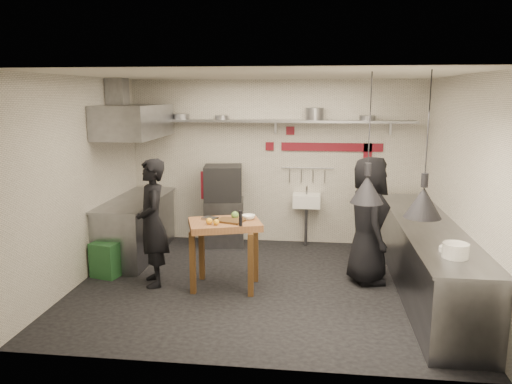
# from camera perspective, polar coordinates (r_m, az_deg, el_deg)

# --- Properties ---
(floor) EXTENTS (5.00, 5.00, 0.00)m
(floor) POSITION_cam_1_polar(r_m,az_deg,el_deg) (6.94, 0.71, -10.55)
(floor) COLOR black
(floor) RESTS_ON ground
(ceiling) EXTENTS (5.00, 5.00, 0.00)m
(ceiling) POSITION_cam_1_polar(r_m,az_deg,el_deg) (6.45, 0.78, 13.23)
(ceiling) COLOR beige
(ceiling) RESTS_ON floor
(wall_back) EXTENTS (5.00, 0.04, 2.80)m
(wall_back) POSITION_cam_1_polar(r_m,az_deg,el_deg) (8.61, 2.24, 3.39)
(wall_back) COLOR beige
(wall_back) RESTS_ON floor
(wall_front) EXTENTS (5.00, 0.04, 2.80)m
(wall_front) POSITION_cam_1_polar(r_m,az_deg,el_deg) (4.52, -2.11, -3.87)
(wall_front) COLOR beige
(wall_front) RESTS_ON floor
(wall_left) EXTENTS (0.04, 4.20, 2.80)m
(wall_left) POSITION_cam_1_polar(r_m,az_deg,el_deg) (7.25, -19.31, 1.27)
(wall_left) COLOR beige
(wall_left) RESTS_ON floor
(wall_right) EXTENTS (0.04, 4.20, 2.80)m
(wall_right) POSITION_cam_1_polar(r_m,az_deg,el_deg) (6.76, 22.32, 0.37)
(wall_right) COLOR beige
(wall_right) RESTS_ON floor
(red_band_horiz) EXTENTS (1.70, 0.02, 0.14)m
(red_band_horiz) POSITION_cam_1_polar(r_m,az_deg,el_deg) (8.54, 8.64, 5.10)
(red_band_horiz) COLOR maroon
(red_band_horiz) RESTS_ON wall_back
(red_band_vert) EXTENTS (0.14, 0.02, 1.10)m
(red_band_vert) POSITION_cam_1_polar(r_m,az_deg,el_deg) (8.64, 12.52, 1.81)
(red_band_vert) COLOR maroon
(red_band_vert) RESTS_ON wall_back
(red_tile_a) EXTENTS (0.14, 0.02, 0.14)m
(red_tile_a) POSITION_cam_1_polar(r_m,az_deg,el_deg) (8.52, 3.95, 7.01)
(red_tile_a) COLOR maroon
(red_tile_a) RESTS_ON wall_back
(red_tile_b) EXTENTS (0.14, 0.02, 0.14)m
(red_tile_b) POSITION_cam_1_polar(r_m,az_deg,el_deg) (8.57, 1.57, 5.24)
(red_tile_b) COLOR maroon
(red_tile_b) RESTS_ON wall_back
(back_shelf) EXTENTS (4.60, 0.34, 0.04)m
(back_shelf) POSITION_cam_1_polar(r_m,az_deg,el_deg) (8.37, 2.18, 8.11)
(back_shelf) COLOR slate
(back_shelf) RESTS_ON wall_back
(shelf_bracket_left) EXTENTS (0.04, 0.06, 0.24)m
(shelf_bracket_left) POSITION_cam_1_polar(r_m,az_deg,el_deg) (8.88, -10.17, 7.48)
(shelf_bracket_left) COLOR slate
(shelf_bracket_left) RESTS_ON wall_back
(shelf_bracket_mid) EXTENTS (0.04, 0.06, 0.24)m
(shelf_bracket_mid) POSITION_cam_1_polar(r_m,az_deg,el_deg) (8.52, 2.26, 7.50)
(shelf_bracket_mid) COLOR slate
(shelf_bracket_mid) RESTS_ON wall_back
(shelf_bracket_right) EXTENTS (0.04, 0.06, 0.24)m
(shelf_bracket_right) POSITION_cam_1_polar(r_m,az_deg,el_deg) (8.58, 15.11, 7.15)
(shelf_bracket_right) COLOR slate
(shelf_bracket_right) RESTS_ON wall_back
(pan_far_left) EXTENTS (0.35, 0.35, 0.09)m
(pan_far_left) POSITION_cam_1_polar(r_m,az_deg,el_deg) (8.64, -8.53, 8.53)
(pan_far_left) COLOR slate
(pan_far_left) RESTS_ON back_shelf
(pan_mid_left) EXTENTS (0.25, 0.25, 0.07)m
(pan_mid_left) POSITION_cam_1_polar(r_m,az_deg,el_deg) (8.48, -3.93, 8.51)
(pan_mid_left) COLOR slate
(pan_mid_left) RESTS_ON back_shelf
(stock_pot) EXTENTS (0.32, 0.32, 0.20)m
(stock_pot) POSITION_cam_1_polar(r_m,az_deg,el_deg) (8.33, 6.73, 8.86)
(stock_pot) COLOR slate
(stock_pot) RESTS_ON back_shelf
(pan_right) EXTENTS (0.29, 0.29, 0.08)m
(pan_right) POSITION_cam_1_polar(r_m,az_deg,el_deg) (8.37, 12.60, 8.27)
(pan_right) COLOR slate
(pan_right) RESTS_ON back_shelf
(oven_stand) EXTENTS (0.74, 0.69, 0.80)m
(oven_stand) POSITION_cam_1_polar(r_m,az_deg,el_deg) (8.61, -3.65, -3.42)
(oven_stand) COLOR slate
(oven_stand) RESTS_ON floor
(combi_oven) EXTENTS (0.70, 0.66, 0.58)m
(combi_oven) POSITION_cam_1_polar(r_m,az_deg,el_deg) (8.43, -3.78, 1.07)
(combi_oven) COLOR black
(combi_oven) RESTS_ON oven_stand
(oven_door) EXTENTS (0.56, 0.11, 0.46)m
(oven_door) POSITION_cam_1_polar(r_m,az_deg,el_deg) (8.21, -4.38, 0.79)
(oven_door) COLOR maroon
(oven_door) RESTS_ON combi_oven
(oven_glass) EXTENTS (0.33, 0.06, 0.34)m
(oven_glass) POSITION_cam_1_polar(r_m,az_deg,el_deg) (8.15, -4.33, 0.71)
(oven_glass) COLOR black
(oven_glass) RESTS_ON oven_door
(hand_sink) EXTENTS (0.46, 0.34, 0.22)m
(hand_sink) POSITION_cam_1_polar(r_m,az_deg,el_deg) (8.52, 5.80, -0.98)
(hand_sink) COLOR white
(hand_sink) RESTS_ON wall_back
(sink_tap) EXTENTS (0.03, 0.03, 0.14)m
(sink_tap) POSITION_cam_1_polar(r_m,az_deg,el_deg) (8.48, 5.82, 0.21)
(sink_tap) COLOR slate
(sink_tap) RESTS_ON hand_sink
(sink_drain) EXTENTS (0.06, 0.06, 0.66)m
(sink_drain) POSITION_cam_1_polar(r_m,az_deg,el_deg) (8.58, 5.74, -3.91)
(sink_drain) COLOR slate
(sink_drain) RESTS_ON floor
(utensil_rail) EXTENTS (0.90, 0.02, 0.02)m
(utensil_rail) POSITION_cam_1_polar(r_m,az_deg,el_deg) (8.56, 5.89, 2.75)
(utensil_rail) COLOR slate
(utensil_rail) RESTS_ON wall_back
(counter_right) EXTENTS (0.70, 3.80, 0.90)m
(counter_right) POSITION_cam_1_polar(r_m,az_deg,el_deg) (6.91, 18.91, -7.32)
(counter_right) COLOR slate
(counter_right) RESTS_ON floor
(counter_right_top) EXTENTS (0.76, 3.90, 0.03)m
(counter_right_top) POSITION_cam_1_polar(r_m,az_deg,el_deg) (6.78, 19.15, -3.58)
(counter_right_top) COLOR slate
(counter_right_top) RESTS_ON counter_right
(plate_stack) EXTENTS (0.30, 0.30, 0.15)m
(plate_stack) POSITION_cam_1_polar(r_m,az_deg,el_deg) (5.48, 21.84, -6.23)
(plate_stack) COLOR white
(plate_stack) RESTS_ON counter_right_top
(small_bowl_right) EXTENTS (0.19, 0.19, 0.05)m
(small_bowl_right) POSITION_cam_1_polar(r_m,az_deg,el_deg) (5.68, 21.08, -6.11)
(small_bowl_right) COLOR white
(small_bowl_right) RESTS_ON counter_right_top
(counter_left) EXTENTS (0.70, 1.90, 0.90)m
(counter_left) POSITION_cam_1_polar(r_m,az_deg,el_deg) (8.26, -13.51, -4.00)
(counter_left) COLOR slate
(counter_left) RESTS_ON floor
(counter_left_top) EXTENTS (0.76, 2.00, 0.03)m
(counter_left_top) POSITION_cam_1_polar(r_m,az_deg,el_deg) (8.15, -13.66, -0.84)
(counter_left_top) COLOR slate
(counter_left_top) RESTS_ON counter_left
(extractor_hood) EXTENTS (0.78, 1.60, 0.50)m
(extractor_hood) POSITION_cam_1_polar(r_m,az_deg,el_deg) (7.97, -13.73, 7.86)
(extractor_hood) COLOR slate
(extractor_hood) RESTS_ON ceiling
(hood_duct) EXTENTS (0.28, 0.28, 0.50)m
(hood_duct) POSITION_cam_1_polar(r_m,az_deg,el_deg) (8.05, -15.56, 10.66)
(hood_duct) COLOR slate
(hood_duct) RESTS_ON ceiling
(green_bin) EXTENTS (0.46, 0.46, 0.50)m
(green_bin) POSITION_cam_1_polar(r_m,az_deg,el_deg) (7.50, -16.56, -7.31)
(green_bin) COLOR #22582A
(green_bin) RESTS_ON floor
(prep_table) EXTENTS (1.07, 0.89, 0.92)m
(prep_table) POSITION_cam_1_polar(r_m,az_deg,el_deg) (6.72, -3.55, -7.14)
(prep_table) COLOR #936038
(prep_table) RESTS_ON floor
(cutting_board) EXTENTS (0.41, 0.34, 0.02)m
(cutting_board) POSITION_cam_1_polar(r_m,az_deg,el_deg) (6.56, -2.99, -3.29)
(cutting_board) COLOR #503318
(cutting_board) RESTS_ON prep_table
(pepper_mill) EXTENTS (0.05, 0.05, 0.20)m
(pepper_mill) POSITION_cam_1_polar(r_m,az_deg,el_deg) (6.31, -1.77, -3.04)
(pepper_mill) COLOR black
(pepper_mill) RESTS_ON prep_table
(lemon_a) EXTENTS (0.09, 0.09, 0.09)m
(lemon_a) POSITION_cam_1_polar(r_m,az_deg,el_deg) (6.44, -5.37, -3.33)
(lemon_a) COLOR gold
(lemon_a) RESTS_ON prep_table
(lemon_b) EXTENTS (0.09, 0.09, 0.08)m
(lemon_b) POSITION_cam_1_polar(r_m,az_deg,el_deg) (6.40, -4.58, -3.45)
(lemon_b) COLOR gold
(lemon_b) RESTS_ON prep_table
(veg_ball) EXTENTS (0.11, 0.11, 0.10)m
(veg_ball) POSITION_cam_1_polar(r_m,az_deg,el_deg) (6.69, -2.42, -2.67)
(veg_ball) COLOR #5C8D3A
(veg_ball) RESTS_ON prep_table
(steel_tray) EXTENTS (0.23, 0.20, 0.03)m
(steel_tray) POSITION_cam_1_polar(r_m,az_deg,el_deg) (6.69, -5.28, -3.02)
(steel_tray) COLOR slate
(steel_tray) RESTS_ON prep_table
(bowl) EXTENTS (0.23, 0.23, 0.06)m
(bowl) POSITION_cam_1_polar(r_m,az_deg,el_deg) (6.67, -0.85, -2.88)
(bowl) COLOR white
(bowl) RESTS_ON prep_table
(heat_lamp_near) EXTENTS (0.38, 0.38, 1.41)m
(heat_lamp_near) POSITION_cam_1_polar(r_m,az_deg,el_deg) (5.53, 12.81, 5.95)
(heat_lamp_near) COLOR black
(heat_lamp_near) RESTS_ON ceiling
(heat_lamp_far) EXTENTS (0.49, 0.49, 1.46)m
(heat_lamp_far) POSITION_cam_1_polar(r_m,az_deg,el_deg) (5.20, 18.96, 5.05)
(heat_lamp_far) COLOR black
(heat_lamp_far) RESTS_ON ceiling
(chef_left) EXTENTS (0.63, 0.74, 1.73)m
(chef_left) POSITION_cam_1_polar(r_m,az_deg,el_deg) (6.85, -11.77, -3.48)
(chef_left) COLOR black
(chef_left) RESTS_ON floor
(chef_right) EXTENTS (0.68, 0.93, 1.75)m
(chef_right) POSITION_cam_1_polar(r_m,az_deg,el_deg) (6.97, 12.74, -3.18)
(chef_right) COLOR black
(chef_right) RESTS_ON floor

